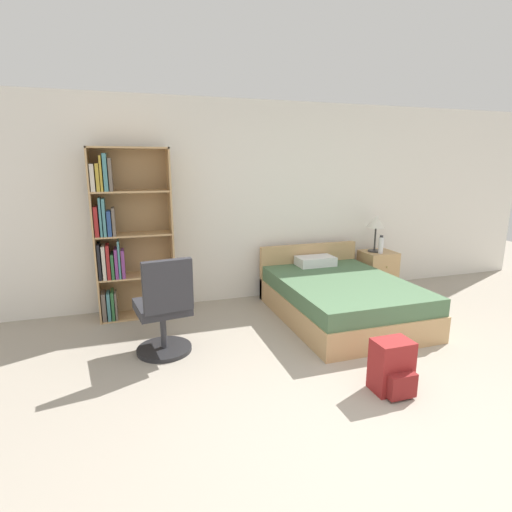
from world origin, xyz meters
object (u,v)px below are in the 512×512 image
(nightstand, at_px, (377,271))
(table_lamp, at_px, (376,223))
(bookshelf, at_px, (122,236))
(water_bottle, at_px, (381,245))
(backpack_red, at_px, (392,368))
(office_chair, at_px, (164,311))
(bed, at_px, (339,297))

(nightstand, height_order, table_lamp, table_lamp)
(bookshelf, bearing_deg, nightstand, -1.02)
(bookshelf, bearing_deg, table_lamp, -0.68)
(nightstand, bearing_deg, table_lamp, 160.52)
(table_lamp, bearing_deg, water_bottle, -82.42)
(nightstand, height_order, backpack_red, nightstand)
(office_chair, bearing_deg, water_bottle, 17.94)
(bed, height_order, water_bottle, water_bottle)
(table_lamp, bearing_deg, backpack_red, -120.56)
(nightstand, xyz_separation_m, table_lamp, (-0.06, 0.02, 0.70))
(bookshelf, xyz_separation_m, backpack_red, (2.02, -2.36, -0.79))
(nightstand, relative_size, backpack_red, 1.35)
(backpack_red, bearing_deg, bed, 75.60)
(nightstand, distance_m, backpack_red, 2.71)
(bookshelf, height_order, bed, bookshelf)
(office_chair, xyz_separation_m, table_lamp, (3.05, 1.12, 0.54))
(office_chair, relative_size, water_bottle, 3.90)
(bookshelf, relative_size, water_bottle, 7.86)
(bed, height_order, table_lamp, table_lamp)
(office_chair, bearing_deg, backpack_red, -35.73)
(water_bottle, bearing_deg, backpack_red, -122.26)
(bed, distance_m, water_bottle, 1.24)
(bookshelf, relative_size, bed, 1.03)
(bed, xyz_separation_m, nightstand, (1.02, 0.71, 0.04))
(nightstand, bearing_deg, office_chair, -160.60)
(bed, xyz_separation_m, table_lamp, (0.96, 0.73, 0.74))
(bed, bearing_deg, bookshelf, 162.38)
(bed, bearing_deg, water_bottle, 31.79)
(bed, relative_size, backpack_red, 4.46)
(office_chair, distance_m, nightstand, 3.30)
(bookshelf, distance_m, backpack_red, 3.20)
(bookshelf, xyz_separation_m, office_chair, (0.34, -1.16, -0.54))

